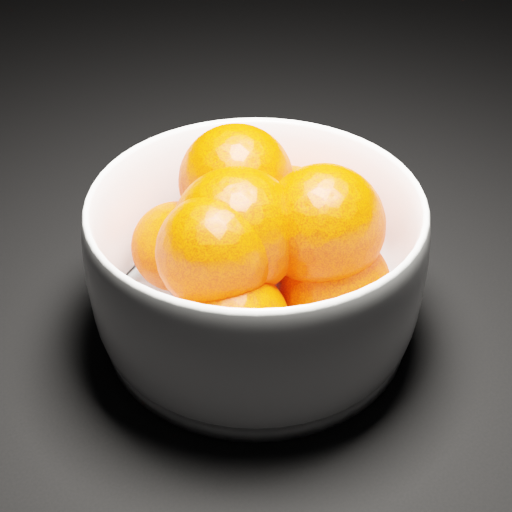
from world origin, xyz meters
TOP-DOWN VIEW (x-y plane):
  - bowl at (0.16, 0.25)m, footprint 0.25×0.25m
  - orange_pile at (0.17, 0.25)m, footprint 0.19×0.18m

SIDE VIEW (x-z plane):
  - bowl at x=0.16m, z-range 0.00..0.12m
  - orange_pile at x=0.17m, z-range 0.01..0.15m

